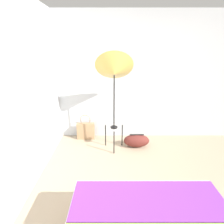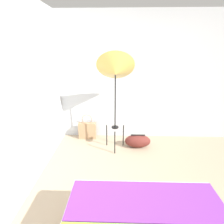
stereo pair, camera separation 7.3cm
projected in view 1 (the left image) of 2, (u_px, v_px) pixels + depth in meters
The scene contains 6 objects.
ground_plane at pixel (126, 218), 2.07m from camera, with size 14.00×14.00×0.00m, color gray.
wall_back at pixel (121, 79), 3.63m from camera, with size 8.00×0.05×2.60m.
wall_side_left at pixel (34, 92), 2.57m from camera, with size 0.05×8.00×2.60m.
photo_umbrella at pixel (115, 71), 3.02m from camera, with size 0.68×0.60×1.87m.
tote_bag at pixel (87, 131), 3.85m from camera, with size 0.38×0.10×0.57m.
duffel_bag at pixel (137, 141), 3.55m from camera, with size 0.52×0.26×0.27m.
Camera 1 is at (-0.16, -1.52, 1.89)m, focal length 28.00 mm.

